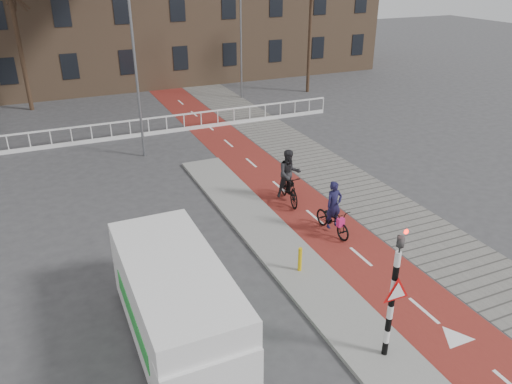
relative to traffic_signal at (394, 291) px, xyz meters
name	(u,v)px	position (x,y,z in m)	size (l,w,h in m)	color
ground	(357,304)	(0.60, 2.02, -1.99)	(120.00, 120.00, 0.00)	#38383A
bike_lane	(260,170)	(2.10, 12.02, -1.98)	(2.50, 60.00, 0.01)	maroon
sidewalk	(313,161)	(4.90, 12.02, -1.98)	(3.00, 60.00, 0.01)	slate
curb_island	(273,240)	(-0.10, 6.02, -1.93)	(1.80, 16.00, 0.12)	gray
traffic_signal	(394,291)	(0.00, 0.00, 0.00)	(0.80, 0.80, 3.68)	black
bollard	(300,259)	(-0.18, 4.00, -1.48)	(0.12, 0.12, 0.78)	gold
cyclist_near	(333,216)	(2.08, 5.76, -1.33)	(0.79, 1.91, 1.94)	black
cyclist_far	(289,181)	(1.79, 8.57, -1.08)	(1.04, 2.13, 2.18)	black
van	(176,303)	(-4.40, 2.56, -0.78)	(2.20, 5.37, 2.30)	white
railing	(92,137)	(-4.40, 19.02, -1.68)	(28.00, 0.10, 0.99)	silver
tree_mid	(19,44)	(-7.13, 27.16, 2.08)	(0.27, 0.27, 8.14)	#302015
tree_right	(310,33)	(11.39, 24.21, 2.14)	(0.23, 0.23, 8.26)	#302015
streetlight_near	(136,68)	(-2.34, 15.98, 2.31)	(0.12, 0.12, 8.59)	slate
streetlight_right	(241,34)	(6.36, 24.58, 2.27)	(0.12, 0.12, 8.51)	slate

